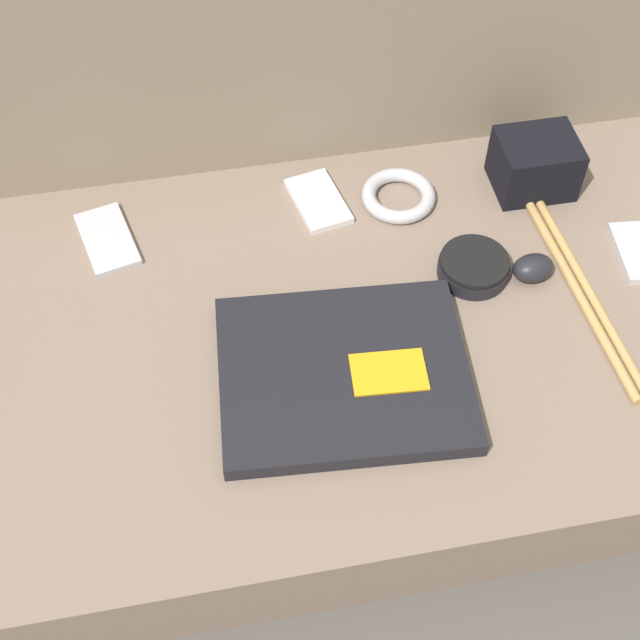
% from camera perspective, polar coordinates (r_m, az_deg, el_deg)
% --- Properties ---
extents(ground_plane, '(8.00, 8.00, 0.00)m').
position_cam_1_polar(ground_plane, '(1.23, 0.00, -4.04)').
color(ground_plane, '#4C4742').
extents(couch_seat, '(1.14, 0.63, 0.12)m').
position_cam_1_polar(couch_seat, '(1.18, 0.00, -2.40)').
color(couch_seat, '#7A6656').
rests_on(couch_seat, ground_plane).
extents(couch_backrest, '(1.14, 0.20, 0.44)m').
position_cam_1_polar(couch_backrest, '(1.35, -3.33, 15.84)').
color(couch_backrest, '#7F705B').
rests_on(couch_backrest, ground_plane).
extents(laptop, '(0.32, 0.27, 0.03)m').
position_cam_1_polar(laptop, '(1.08, 1.55, -3.45)').
color(laptop, black).
rests_on(laptop, couch_seat).
extents(computer_mouse, '(0.06, 0.05, 0.04)m').
position_cam_1_polar(computer_mouse, '(1.21, 13.47, 3.26)').
color(computer_mouse, black).
rests_on(computer_mouse, couch_seat).
extents(speaker_puck, '(0.10, 0.10, 0.03)m').
position_cam_1_polar(speaker_puck, '(1.20, 9.81, 3.38)').
color(speaker_puck, black).
rests_on(speaker_puck, couch_seat).
extents(phone_black, '(0.08, 0.12, 0.01)m').
position_cam_1_polar(phone_black, '(1.27, -0.10, 7.63)').
color(phone_black, silver).
rests_on(phone_black, couch_seat).
extents(phone_small, '(0.09, 0.13, 0.01)m').
position_cam_1_polar(phone_small, '(1.26, -13.46, 5.05)').
color(phone_small, '#B7B7BC').
rests_on(phone_small, couch_seat).
extents(camera_pouch, '(0.11, 0.09, 0.08)m').
position_cam_1_polar(camera_pouch, '(1.31, 13.59, 9.70)').
color(camera_pouch, black).
rests_on(camera_pouch, couch_seat).
extents(cable_coil, '(0.11, 0.11, 0.02)m').
position_cam_1_polar(cable_coil, '(1.28, 5.05, 7.93)').
color(cable_coil, '#B2B2B7').
rests_on(cable_coil, couch_seat).
extents(drumstick_pair, '(0.05, 0.34, 0.01)m').
position_cam_1_polar(drumstick_pair, '(1.21, 16.52, 1.70)').
color(drumstick_pair, tan).
rests_on(drumstick_pair, couch_seat).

